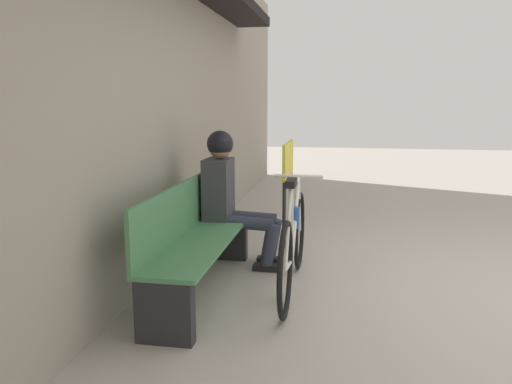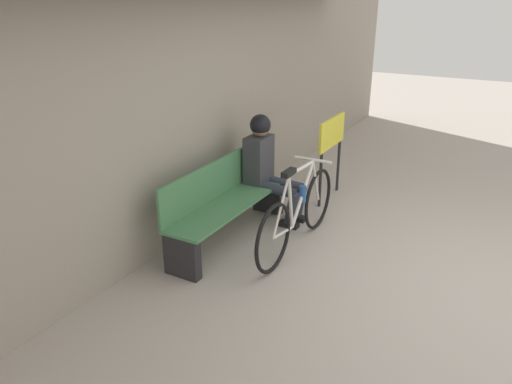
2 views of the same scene
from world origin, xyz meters
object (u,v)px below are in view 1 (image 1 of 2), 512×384
object	(u,v)px
park_bench_near	(195,243)
bicycle	(293,242)
person_seated	(230,190)
signboard	(288,169)

from	to	relation	value
park_bench_near	bicycle	world-z (taller)	bicycle
person_seated	signboard	world-z (taller)	person_seated
park_bench_near	person_seated	bearing A→B (deg)	-10.28
park_bench_near	person_seated	world-z (taller)	person_seated
park_bench_near	person_seated	distance (m)	0.74
bicycle	signboard	xyz separation A→B (m)	(1.38, 0.20, 0.38)
park_bench_near	person_seated	size ratio (longest dim) A/B	1.47
park_bench_near	signboard	bearing A→B (deg)	-18.66
bicycle	person_seated	bearing A→B (deg)	51.67
bicycle	signboard	bearing A→B (deg)	8.30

